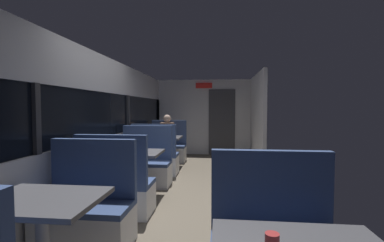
{
  "coord_description": "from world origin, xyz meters",
  "views": [
    {
      "loc": [
        0.48,
        -3.99,
        1.44
      ],
      "look_at": [
        -0.24,
        2.9,
        1.1
      ],
      "focal_mm": 24.82,
      "sensor_mm": 36.0,
      "label": 1
    }
  ],
  "objects_px": {
    "bench_far_window_facing_entry": "(168,149)",
    "coffee_cup_primary": "(272,242)",
    "bench_near_window_facing_entry": "(87,214)",
    "dining_table_far_window": "(162,141)",
    "dining_table_mid_window": "(133,158)",
    "bench_mid_window_facing_end": "(116,191)",
    "bench_far_window_facing_end": "(156,159)",
    "dining_table_near_window": "(42,211)",
    "seated_passenger": "(167,142)",
    "bench_mid_window_facing_entry": "(145,167)"
  },
  "relations": [
    {
      "from": "dining_table_near_window",
      "to": "dining_table_far_window",
      "type": "height_order",
      "value": "same"
    },
    {
      "from": "dining_table_near_window",
      "to": "dining_table_far_window",
      "type": "relative_size",
      "value": 1.0
    },
    {
      "from": "dining_table_far_window",
      "to": "bench_far_window_facing_entry",
      "type": "relative_size",
      "value": 0.82
    },
    {
      "from": "bench_near_window_facing_entry",
      "to": "bench_mid_window_facing_entry",
      "type": "relative_size",
      "value": 1.0
    },
    {
      "from": "seated_passenger",
      "to": "bench_mid_window_facing_entry",
      "type": "bearing_deg",
      "value": -90.0
    },
    {
      "from": "dining_table_near_window",
      "to": "seated_passenger",
      "type": "xyz_separation_m",
      "value": [
        0.0,
        5.01,
        -0.1
      ]
    },
    {
      "from": "dining_table_near_window",
      "to": "bench_near_window_facing_entry",
      "type": "bearing_deg",
      "value": 90.0
    },
    {
      "from": "bench_far_window_facing_entry",
      "to": "dining_table_mid_window",
      "type": "bearing_deg",
      "value": -90.0
    },
    {
      "from": "dining_table_far_window",
      "to": "bench_far_window_facing_entry",
      "type": "height_order",
      "value": "bench_far_window_facing_entry"
    },
    {
      "from": "bench_mid_window_facing_end",
      "to": "dining_table_far_window",
      "type": "relative_size",
      "value": 1.22
    },
    {
      "from": "dining_table_mid_window",
      "to": "bench_far_window_facing_end",
      "type": "distance_m",
      "value": 1.53
    },
    {
      "from": "bench_mid_window_facing_entry",
      "to": "dining_table_near_window",
      "type": "bearing_deg",
      "value": -90.0
    },
    {
      "from": "dining_table_mid_window",
      "to": "bench_far_window_facing_entry",
      "type": "height_order",
      "value": "bench_far_window_facing_entry"
    },
    {
      "from": "bench_mid_window_facing_entry",
      "to": "bench_near_window_facing_entry",
      "type": "bearing_deg",
      "value": -90.0
    },
    {
      "from": "dining_table_mid_window",
      "to": "coffee_cup_primary",
      "type": "bearing_deg",
      "value": -59.65
    },
    {
      "from": "dining_table_near_window",
      "to": "bench_near_window_facing_entry",
      "type": "relative_size",
      "value": 0.82
    },
    {
      "from": "bench_mid_window_facing_end",
      "to": "seated_passenger",
      "type": "relative_size",
      "value": 0.87
    },
    {
      "from": "bench_far_window_facing_end",
      "to": "bench_far_window_facing_entry",
      "type": "distance_m",
      "value": 1.4
    },
    {
      "from": "dining_table_mid_window",
      "to": "bench_far_window_facing_end",
      "type": "bearing_deg",
      "value": 90.0
    },
    {
      "from": "dining_table_far_window",
      "to": "dining_table_near_window",
      "type": "bearing_deg",
      "value": -90.0
    },
    {
      "from": "dining_table_far_window",
      "to": "coffee_cup_primary",
      "type": "height_order",
      "value": "coffee_cup_primary"
    },
    {
      "from": "bench_mid_window_facing_entry",
      "to": "bench_far_window_facing_entry",
      "type": "height_order",
      "value": "same"
    },
    {
      "from": "dining_table_mid_window",
      "to": "seated_passenger",
      "type": "xyz_separation_m",
      "value": [
        0.0,
        2.82,
        -0.1
      ]
    },
    {
      "from": "bench_mid_window_facing_end",
      "to": "bench_mid_window_facing_entry",
      "type": "xyz_separation_m",
      "value": [
        0.0,
        1.4,
        0.0
      ]
    },
    {
      "from": "dining_table_mid_window",
      "to": "coffee_cup_primary",
      "type": "relative_size",
      "value": 10.0
    },
    {
      "from": "seated_passenger",
      "to": "dining_table_far_window",
      "type": "bearing_deg",
      "value": -90.0
    },
    {
      "from": "bench_mid_window_facing_entry",
      "to": "dining_table_mid_window",
      "type": "bearing_deg",
      "value": -90.0
    },
    {
      "from": "dining_table_mid_window",
      "to": "coffee_cup_primary",
      "type": "height_order",
      "value": "coffee_cup_primary"
    },
    {
      "from": "dining_table_mid_window",
      "to": "bench_far_window_facing_entry",
      "type": "relative_size",
      "value": 0.82
    },
    {
      "from": "bench_far_window_facing_entry",
      "to": "coffee_cup_primary",
      "type": "height_order",
      "value": "bench_far_window_facing_entry"
    },
    {
      "from": "coffee_cup_primary",
      "to": "seated_passenger",
      "type": "bearing_deg",
      "value": 106.25
    },
    {
      "from": "dining_table_mid_window",
      "to": "bench_mid_window_facing_end",
      "type": "height_order",
      "value": "bench_mid_window_facing_end"
    },
    {
      "from": "bench_near_window_facing_entry",
      "to": "dining_table_near_window",
      "type": "bearing_deg",
      "value": -90.0
    },
    {
      "from": "dining_table_near_window",
      "to": "seated_passenger",
      "type": "bearing_deg",
      "value": 90.0
    },
    {
      "from": "bench_far_window_facing_end",
      "to": "coffee_cup_primary",
      "type": "xyz_separation_m",
      "value": [
        1.64,
        -4.29,
        0.46
      ]
    },
    {
      "from": "bench_mid_window_facing_end",
      "to": "coffee_cup_primary",
      "type": "height_order",
      "value": "bench_mid_window_facing_end"
    },
    {
      "from": "bench_far_window_facing_entry",
      "to": "seated_passenger",
      "type": "xyz_separation_m",
      "value": [
        0.0,
        -0.07,
        0.21
      ]
    },
    {
      "from": "dining_table_mid_window",
      "to": "coffee_cup_primary",
      "type": "xyz_separation_m",
      "value": [
        1.64,
        -2.8,
        0.15
      ]
    },
    {
      "from": "bench_mid_window_facing_entry",
      "to": "coffee_cup_primary",
      "type": "height_order",
      "value": "bench_mid_window_facing_entry"
    },
    {
      "from": "dining_table_mid_window",
      "to": "dining_table_near_window",
      "type": "bearing_deg",
      "value": -90.0
    },
    {
      "from": "seated_passenger",
      "to": "coffee_cup_primary",
      "type": "bearing_deg",
      "value": -73.75
    },
    {
      "from": "bench_mid_window_facing_entry",
      "to": "coffee_cup_primary",
      "type": "xyz_separation_m",
      "value": [
        1.64,
        -3.49,
        0.46
      ]
    },
    {
      "from": "dining_table_near_window",
      "to": "dining_table_mid_window",
      "type": "relative_size",
      "value": 1.0
    },
    {
      "from": "bench_near_window_facing_entry",
      "to": "dining_table_far_window",
      "type": "bearing_deg",
      "value": 90.0
    },
    {
      "from": "dining_table_far_window",
      "to": "seated_passenger",
      "type": "xyz_separation_m",
      "value": [
        0.0,
        0.63,
        -0.1
      ]
    },
    {
      "from": "bench_mid_window_facing_end",
      "to": "dining_table_mid_window",
      "type": "bearing_deg",
      "value": 90.0
    },
    {
      "from": "bench_far_window_facing_end",
      "to": "coffee_cup_primary",
      "type": "height_order",
      "value": "bench_far_window_facing_end"
    },
    {
      "from": "dining_table_near_window",
      "to": "bench_far_window_facing_end",
      "type": "bearing_deg",
      "value": 90.0
    },
    {
      "from": "bench_mid_window_facing_end",
      "to": "bench_far_window_facing_end",
      "type": "height_order",
      "value": "same"
    },
    {
      "from": "bench_mid_window_facing_entry",
      "to": "coffee_cup_primary",
      "type": "relative_size",
      "value": 12.22
    }
  ]
}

